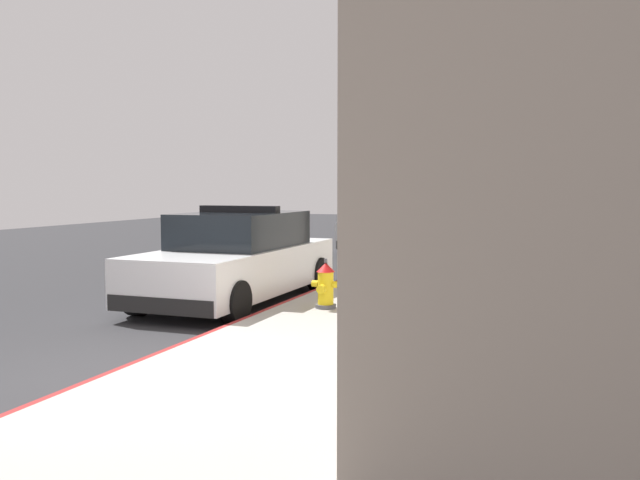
{
  "coord_description": "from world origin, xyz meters",
  "views": [
    {
      "loc": [
        4.28,
        -5.85,
        2.03
      ],
      "look_at": [
        -0.22,
        6.21,
        1.0
      ],
      "focal_mm": 38.19,
      "sensor_mm": 36.0,
      "label": 1
    }
  ],
  "objects_px": {
    "police_cruiser": "(238,259)",
    "street_tree": "(432,125)",
    "fire_hydrant": "(325,285)",
    "parked_car_dark_far": "(434,217)",
    "parked_car_silver_ahead": "(388,226)"
  },
  "relations": [
    {
      "from": "police_cruiser",
      "to": "street_tree",
      "type": "bearing_deg",
      "value": 66.05
    },
    {
      "from": "police_cruiser",
      "to": "fire_hydrant",
      "type": "relative_size",
      "value": 6.37
    },
    {
      "from": "parked_car_dark_far",
      "to": "police_cruiser",
      "type": "bearing_deg",
      "value": -89.98
    },
    {
      "from": "police_cruiser",
      "to": "parked_car_dark_far",
      "type": "bearing_deg",
      "value": 90.02
    },
    {
      "from": "police_cruiser",
      "to": "parked_car_dark_far",
      "type": "relative_size",
      "value": 1.0
    },
    {
      "from": "parked_car_silver_ahead",
      "to": "parked_car_dark_far",
      "type": "height_order",
      "value": "same"
    },
    {
      "from": "police_cruiser",
      "to": "parked_car_silver_ahead",
      "type": "height_order",
      "value": "police_cruiser"
    },
    {
      "from": "police_cruiser",
      "to": "parked_car_dark_far",
      "type": "xyz_separation_m",
      "value": [
        -0.01,
        17.77,
        -0.0
      ]
    },
    {
      "from": "parked_car_silver_ahead",
      "to": "street_tree",
      "type": "relative_size",
      "value": 1.04
    },
    {
      "from": "street_tree",
      "to": "police_cruiser",
      "type": "bearing_deg",
      "value": -113.95
    },
    {
      "from": "fire_hydrant",
      "to": "street_tree",
      "type": "relative_size",
      "value": 0.16
    },
    {
      "from": "parked_car_dark_far",
      "to": "fire_hydrant",
      "type": "distance_m",
      "value": 18.82
    },
    {
      "from": "police_cruiser",
      "to": "fire_hydrant",
      "type": "distance_m",
      "value": 2.2
    },
    {
      "from": "parked_car_silver_ahead",
      "to": "street_tree",
      "type": "distance_m",
      "value": 6.21
    },
    {
      "from": "parked_car_silver_ahead",
      "to": "parked_car_dark_far",
      "type": "distance_m",
      "value": 7.42
    }
  ]
}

